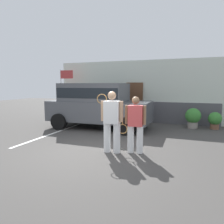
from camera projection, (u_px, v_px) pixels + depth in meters
ground_plane at (96, 152)px, 6.30m from camera, size 40.00×40.00×0.00m
parking_stripe_0 at (53, 133)px, 8.63m from camera, size 0.12×4.40×0.01m
house_frontage at (140, 93)px, 11.37m from camera, size 9.43×0.40×3.26m
parked_suv at (97, 103)px, 9.65m from camera, size 4.63×2.23×2.05m
tennis_player_man at (112, 121)px, 6.13m from camera, size 0.80×0.31×1.80m
tennis_player_woman at (135, 124)px, 6.09m from camera, size 0.88×0.30×1.65m
potted_plant_by_porch at (193, 117)px, 9.69m from camera, size 0.70×0.70×0.92m
potted_plant_secondary at (215, 120)px, 9.46m from camera, size 0.58×0.58×0.77m
flag_pole at (64, 85)px, 11.98m from camera, size 0.80×0.10×2.83m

